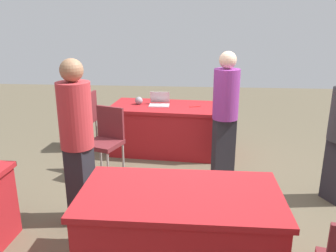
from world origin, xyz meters
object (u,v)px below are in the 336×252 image
at_px(table_back_left, 180,233).
at_px(laptop_silver, 159,103).
at_px(chair_by_pillar, 106,137).
at_px(table_foreground, 165,128).
at_px(chair_tucked_left, 85,116).
at_px(scissors_red, 195,106).
at_px(person_presenter, 77,135).
at_px(yarn_ball, 139,101).
at_px(person_organiser, 225,109).

xyz_separation_m(table_back_left, laptop_silver, (0.48, -2.92, 0.42)).
relative_size(chair_by_pillar, laptop_silver, 2.97).
distance_m(table_back_left, chair_by_pillar, 2.23).
height_order(table_foreground, chair_tucked_left, chair_tucked_left).
xyz_separation_m(chair_tucked_left, scissors_red, (-1.83, 0.08, 0.23)).
bearing_deg(scissors_red, chair_tucked_left, -24.51).
bearing_deg(chair_by_pillar, chair_tucked_left, -39.13).
xyz_separation_m(chair_tucked_left, chair_by_pillar, (-0.62, 1.03, -0.00)).
distance_m(table_foreground, scissors_red, 0.62).
bearing_deg(laptop_silver, chair_tucked_left, -2.01).
distance_m(person_presenter, yarn_ball, 2.23).
bearing_deg(person_presenter, yarn_ball, 110.44).
distance_m(table_foreground, laptop_silver, 0.44).
bearing_deg(table_foreground, laptop_silver, -9.27).
relative_size(table_foreground, chair_by_pillar, 1.88).
relative_size(table_back_left, scissors_red, 9.15).
bearing_deg(scissors_red, person_presenter, 38.62).
bearing_deg(table_back_left, table_foreground, -82.53).
bearing_deg(chair_tucked_left, laptop_silver, -86.72).
height_order(chair_by_pillar, person_organiser, person_organiser).
relative_size(chair_by_pillar, yarn_ball, 7.74).
bearing_deg(scissors_red, table_foreground, -26.57).
height_order(chair_tucked_left, person_presenter, person_presenter).
bearing_deg(table_back_left, scissors_red, -91.90).
bearing_deg(table_foreground, chair_by_pillar, 53.27).
relative_size(person_presenter, scissors_red, 9.77).
height_order(laptop_silver, yarn_ball, laptop_silver).
xyz_separation_m(table_foreground, laptop_silver, (0.10, -0.02, 0.42)).
bearing_deg(person_organiser, scissors_red, 98.37).
bearing_deg(person_presenter, laptop_silver, 101.70).
relative_size(yarn_ball, scissors_red, 0.69).
relative_size(chair_tucked_left, person_presenter, 0.55).
bearing_deg(person_organiser, person_presenter, -158.82).
height_order(person_presenter, scissors_red, person_presenter).
bearing_deg(person_organiser, chair_by_pillar, 165.96).
distance_m(table_foreground, chair_by_pillar, 1.24).
bearing_deg(scissors_red, yarn_ball, -27.63).
bearing_deg(scissors_red, person_organiser, 93.12).
distance_m(table_foreground, table_back_left, 2.93).
bearing_deg(chair_by_pillar, laptop_silver, -102.91).
distance_m(person_organiser, laptop_silver, 1.35).
relative_size(table_foreground, yarn_ball, 14.59).
distance_m(laptop_silver, scissors_red, 0.58).
bearing_deg(laptop_silver, scissors_red, 173.85).
distance_m(table_foreground, person_organiser, 1.39).
bearing_deg(chair_tucked_left, yarn_ball, -84.91).
bearing_deg(table_foreground, chair_tucked_left, -1.84).
distance_m(chair_by_pillar, yarn_ball, 1.11).
relative_size(table_back_left, yarn_ball, 13.30).
bearing_deg(table_foreground, person_presenter, 71.59).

